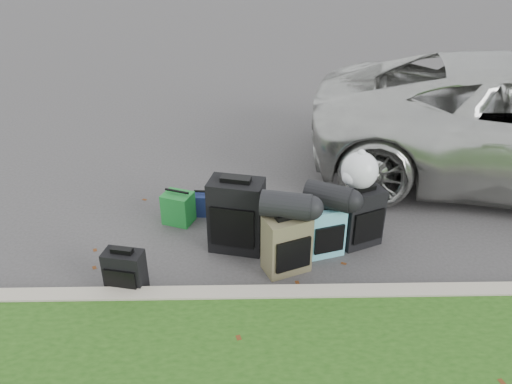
{
  "coord_description": "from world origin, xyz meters",
  "views": [
    {
      "loc": [
        -0.19,
        -4.65,
        3.22
      ],
      "look_at": [
        -0.1,
        0.2,
        0.55
      ],
      "focal_mm": 35.0,
      "sensor_mm": 36.0,
      "label": 1
    }
  ],
  "objects_px": {
    "suitcase_large_black_right": "(361,217)",
    "tote_green": "(178,208)",
    "tote_navy": "(204,204)",
    "suitcase_large_black_left": "(237,215)",
    "suitcase_olive": "(287,244)",
    "suitcase_teal": "(324,231)",
    "suitcase_small_black": "(125,273)"
  },
  "relations": [
    {
      "from": "suitcase_large_black_right",
      "to": "tote_green",
      "type": "bearing_deg",
      "value": 143.01
    },
    {
      "from": "tote_green",
      "to": "tote_navy",
      "type": "height_order",
      "value": "tote_green"
    },
    {
      "from": "suitcase_large_black_left",
      "to": "tote_navy",
      "type": "height_order",
      "value": "suitcase_large_black_left"
    },
    {
      "from": "suitcase_large_black_left",
      "to": "suitcase_large_black_right",
      "type": "xyz_separation_m",
      "value": [
        1.36,
        0.06,
        -0.08
      ]
    },
    {
      "from": "suitcase_olive",
      "to": "suitcase_large_black_left",
      "type": "bearing_deg",
      "value": 119.11
    },
    {
      "from": "suitcase_olive",
      "to": "suitcase_large_black_right",
      "type": "relative_size",
      "value": 0.93
    },
    {
      "from": "tote_green",
      "to": "suitcase_large_black_right",
      "type": "bearing_deg",
      "value": 7.8
    },
    {
      "from": "suitcase_teal",
      "to": "suitcase_large_black_right",
      "type": "distance_m",
      "value": 0.46
    },
    {
      "from": "suitcase_small_black",
      "to": "suitcase_large_black_left",
      "type": "relative_size",
      "value": 0.57
    },
    {
      "from": "suitcase_teal",
      "to": "tote_green",
      "type": "distance_m",
      "value": 1.78
    },
    {
      "from": "suitcase_small_black",
      "to": "suitcase_large_black_left",
      "type": "distance_m",
      "value": 1.31
    },
    {
      "from": "suitcase_small_black",
      "to": "suitcase_large_black_right",
      "type": "bearing_deg",
      "value": 30.14
    },
    {
      "from": "suitcase_olive",
      "to": "tote_green",
      "type": "bearing_deg",
      "value": 119.53
    },
    {
      "from": "suitcase_teal",
      "to": "tote_green",
      "type": "relative_size",
      "value": 1.52
    },
    {
      "from": "suitcase_olive",
      "to": "suitcase_large_black_right",
      "type": "bearing_deg",
      "value": 6.1
    },
    {
      "from": "suitcase_olive",
      "to": "suitcase_teal",
      "type": "xyz_separation_m",
      "value": [
        0.43,
        0.28,
        -0.03
      ]
    },
    {
      "from": "suitcase_large_black_left",
      "to": "tote_navy",
      "type": "bearing_deg",
      "value": 133.03
    },
    {
      "from": "tote_green",
      "to": "suitcase_olive",
      "type": "bearing_deg",
      "value": -16.9
    },
    {
      "from": "suitcase_olive",
      "to": "tote_navy",
      "type": "bearing_deg",
      "value": 106.8
    },
    {
      "from": "tote_green",
      "to": "tote_navy",
      "type": "distance_m",
      "value": 0.35
    },
    {
      "from": "suitcase_small_black",
      "to": "suitcase_teal",
      "type": "relative_size",
      "value": 0.82
    },
    {
      "from": "suitcase_large_black_right",
      "to": "suitcase_teal",
      "type": "bearing_deg",
      "value": 179.5
    },
    {
      "from": "suitcase_olive",
      "to": "tote_navy",
      "type": "distance_m",
      "value": 1.47
    },
    {
      "from": "suitcase_small_black",
      "to": "suitcase_large_black_left",
      "type": "xyz_separation_m",
      "value": [
        1.06,
        0.74,
        0.18
      ]
    },
    {
      "from": "suitcase_large_black_left",
      "to": "suitcase_olive",
      "type": "relative_size",
      "value": 1.32
    },
    {
      "from": "suitcase_olive",
      "to": "suitcase_teal",
      "type": "bearing_deg",
      "value": 10.97
    },
    {
      "from": "suitcase_olive",
      "to": "suitcase_large_black_right",
      "type": "height_order",
      "value": "suitcase_large_black_right"
    },
    {
      "from": "suitcase_large_black_left",
      "to": "suitcase_large_black_right",
      "type": "height_order",
      "value": "suitcase_large_black_left"
    },
    {
      "from": "tote_navy",
      "to": "suitcase_small_black",
      "type": "bearing_deg",
      "value": -109.57
    },
    {
      "from": "suitcase_large_black_left",
      "to": "tote_navy",
      "type": "relative_size",
      "value": 3.02
    },
    {
      "from": "suitcase_large_black_left",
      "to": "tote_green",
      "type": "height_order",
      "value": "suitcase_large_black_left"
    },
    {
      "from": "suitcase_small_black",
      "to": "tote_navy",
      "type": "relative_size",
      "value": 1.71
    }
  ]
}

